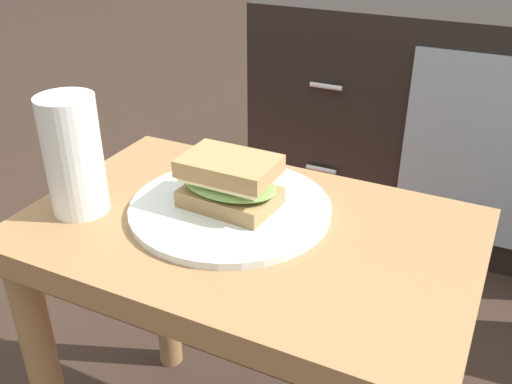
{
  "coord_description": "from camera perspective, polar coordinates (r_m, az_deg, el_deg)",
  "views": [
    {
      "loc": [
        0.28,
        -0.54,
        0.84
      ],
      "look_at": [
        0.01,
        0.0,
        0.51
      ],
      "focal_mm": 40.29,
      "sensor_mm": 36.0,
      "label": 1
    }
  ],
  "objects": [
    {
      "name": "beer_glass",
      "position": [
        0.75,
        -17.65,
        3.29
      ],
      "size": [
        0.07,
        0.07,
        0.15
      ],
      "color": "silver",
      "rests_on": "side_table"
    },
    {
      "name": "area_rug",
      "position": [
        1.51,
        -6.52,
        -5.11
      ],
      "size": [
        0.95,
        0.63,
        0.01
      ],
      "color": "maroon",
      "rests_on": "ground"
    },
    {
      "name": "side_table",
      "position": [
        0.77,
        -0.87,
        -9.09
      ],
      "size": [
        0.56,
        0.36,
        0.46
      ],
      "color": "olive",
      "rests_on": "ground"
    },
    {
      "name": "plate",
      "position": [
        0.74,
        -2.56,
        -1.59
      ],
      "size": [
        0.26,
        0.26,
        0.01
      ],
      "primitive_type": "cylinder",
      "color": "silver",
      "rests_on": "side_table"
    },
    {
      "name": "tv_cabinet",
      "position": [
        1.59,
        18.63,
        6.93
      ],
      "size": [
        0.96,
        0.46,
        0.58
      ],
      "color": "black",
      "rests_on": "ground"
    },
    {
      "name": "sandwich_front",
      "position": [
        0.72,
        -2.62,
        1.0
      ],
      "size": [
        0.13,
        0.09,
        0.07
      ],
      "color": "#9E7A4C",
      "rests_on": "plate"
    }
  ]
}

